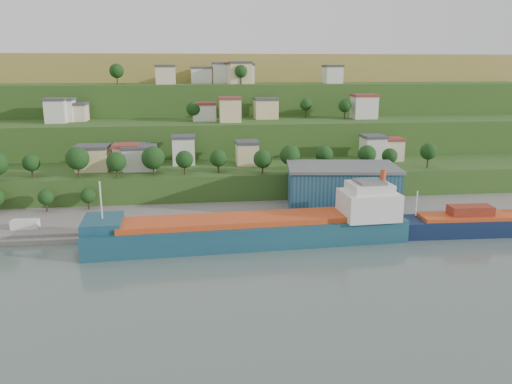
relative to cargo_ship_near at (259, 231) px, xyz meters
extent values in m
plane|color=#4D5E5A|center=(-8.02, -7.77, -3.18)|extent=(500.00, 500.00, 0.00)
cube|color=slate|center=(11.98, 20.23, -3.18)|extent=(220.00, 26.00, 4.00)
cube|color=slate|center=(-63.02, 14.23, -3.18)|extent=(40.00, 18.00, 2.40)
cube|color=#284719|center=(-8.02, 48.23, -3.18)|extent=(260.00, 32.00, 20.00)
cube|color=#284719|center=(-8.02, 78.23, -3.18)|extent=(280.00, 32.00, 44.00)
cube|color=#284719|center=(-8.02, 108.23, -3.18)|extent=(300.00, 32.00, 70.00)
cube|color=olive|center=(-8.02, 182.23, -3.18)|extent=(360.00, 120.00, 96.00)
cube|color=beige|center=(-47.21, 46.87, 10.38)|extent=(9.80, 8.79, 7.12)
cube|color=#3F3F44|center=(-47.21, 46.87, 14.39)|extent=(10.40, 9.39, 0.90)
cube|color=beige|center=(-36.72, 46.60, 10.50)|extent=(7.48, 7.29, 7.37)
cube|color=brown|center=(-36.72, 46.60, 14.64)|extent=(8.08, 7.89, 0.90)
cube|color=beige|center=(-33.61, 53.70, 9.96)|extent=(7.36, 8.78, 6.29)
cube|color=#3F3F44|center=(-33.61, 53.70, 13.56)|extent=(7.96, 9.38, 0.90)
cube|color=silver|center=(-32.45, 45.60, 10.27)|extent=(9.84, 8.42, 6.89)
cube|color=#3F3F44|center=(-32.45, 45.60, 14.16)|extent=(10.44, 9.02, 0.90)
cube|color=silver|center=(-18.67, 53.79, 11.25)|extent=(7.37, 7.44, 8.86)
cube|color=#3F3F44|center=(-18.67, 53.79, 16.13)|extent=(7.97, 8.04, 0.90)
cube|color=beige|center=(2.45, 50.43, 10.40)|extent=(7.12, 8.46, 7.16)
cube|color=#3F3F44|center=(2.45, 50.43, 14.43)|extent=(7.72, 9.06, 0.90)
cube|color=silver|center=(46.41, 50.66, 10.98)|extent=(7.07, 8.30, 8.32)
cube|color=#3F3F44|center=(46.41, 50.66, 15.59)|extent=(7.67, 8.90, 0.90)
cube|color=beige|center=(52.86, 52.36, 10.34)|extent=(8.90, 7.28, 7.04)
cube|color=brown|center=(52.86, 52.36, 14.31)|extent=(9.50, 7.88, 0.90)
cube|color=silver|center=(-65.17, 83.34, 22.38)|extent=(9.99, 7.16, 7.13)
cube|color=#3F3F44|center=(-65.17, 83.34, 26.40)|extent=(10.59, 7.76, 0.90)
cube|color=silver|center=(-65.06, 78.27, 22.88)|extent=(7.21, 7.60, 8.12)
cube|color=#3F3F44|center=(-65.06, 78.27, 27.39)|extent=(7.81, 8.20, 0.90)
cube|color=silver|center=(-64.40, 82.50, 22.75)|extent=(9.32, 7.81, 7.86)
cube|color=#3F3F44|center=(-64.40, 82.50, 27.13)|extent=(9.92, 8.41, 0.90)
cube|color=beige|center=(-59.85, 84.12, 21.82)|extent=(8.79, 8.40, 6.01)
cube|color=#3F3F44|center=(-59.85, 84.12, 25.28)|extent=(9.39, 9.00, 0.90)
cube|color=silver|center=(-10.93, 79.11, 21.83)|extent=(8.77, 7.62, 6.02)
cube|color=brown|center=(-10.93, 79.11, 25.29)|extent=(9.37, 8.22, 0.90)
cube|color=beige|center=(-1.46, 73.28, 23.00)|extent=(7.82, 7.88, 8.36)
cube|color=brown|center=(-1.46, 73.28, 27.63)|extent=(8.42, 8.48, 0.90)
cube|color=beige|center=(13.62, 83.96, 22.48)|extent=(8.92, 8.71, 7.31)
cube|color=#3F3F44|center=(13.62, 83.96, 26.58)|extent=(9.52, 9.31, 0.90)
cube|color=silver|center=(52.51, 79.32, 23.16)|extent=(9.25, 7.53, 8.68)
cube|color=brown|center=(52.51, 79.32, 27.95)|extent=(9.85, 8.13, 0.90)
cube|color=beige|center=(-26.20, 103.21, 35.34)|extent=(7.90, 7.02, 7.05)
cube|color=#3F3F44|center=(-26.20, 103.21, 39.32)|extent=(8.50, 7.62, 0.90)
cube|color=silver|center=(-11.15, 113.15, 34.99)|extent=(8.92, 7.04, 6.34)
cube|color=#3F3F44|center=(-11.15, 113.15, 38.61)|extent=(9.52, 7.64, 0.90)
cube|color=silver|center=(-1.47, 113.67, 35.91)|extent=(9.13, 8.70, 8.19)
cube|color=#3F3F44|center=(-1.47, 113.67, 40.46)|extent=(9.73, 9.30, 0.90)
cube|color=silver|center=(3.71, 106.06, 35.87)|extent=(7.16, 7.41, 8.10)
cube|color=brown|center=(3.71, 106.06, 40.37)|extent=(7.76, 8.01, 0.90)
cube|color=beige|center=(5.61, 105.58, 36.06)|extent=(9.22, 7.57, 8.48)
cube|color=#3F3F44|center=(5.61, 105.58, 40.75)|extent=(9.82, 8.17, 0.90)
cube|color=beige|center=(7.73, 106.18, 35.66)|extent=(7.24, 7.74, 7.69)
cube|color=#3F3F44|center=(7.73, 106.18, 39.96)|extent=(7.84, 8.34, 0.90)
cube|color=silver|center=(46.76, 106.47, 35.35)|extent=(7.34, 8.39, 7.06)
cube|color=#3F3F44|center=(46.76, 106.47, 39.33)|extent=(7.94, 8.99, 0.90)
cylinder|color=#382619|center=(-63.16, 37.59, 8.37)|extent=(0.50, 0.50, 3.11)
sphere|color=black|center=(-63.16, 37.59, 11.31)|extent=(5.04, 5.04, 5.04)
cylinder|color=#382619|center=(-49.39, 35.66, 8.82)|extent=(0.50, 0.50, 4.00)
sphere|color=black|center=(-49.39, 35.66, 12.69)|extent=(6.82, 6.82, 6.82)
cylinder|color=#382619|center=(-38.21, 34.93, 8.37)|extent=(0.50, 0.50, 3.09)
sphere|color=black|center=(-38.21, 34.93, 11.53)|extent=(5.87, 5.87, 5.87)
cylinder|color=#382619|center=(-27.62, 37.28, 8.47)|extent=(0.50, 0.50, 3.31)
sphere|color=black|center=(-27.62, 37.28, 12.05)|extent=(7.00, 7.00, 7.00)
cylinder|color=#382619|center=(-18.20, 36.92, 8.38)|extent=(0.50, 0.50, 3.12)
sphere|color=black|center=(-18.20, 36.92, 11.43)|extent=(5.43, 5.43, 5.43)
cylinder|color=#382619|center=(-7.85, 38.07, 8.35)|extent=(0.50, 0.50, 3.06)
sphere|color=black|center=(-7.85, 38.07, 11.34)|extent=(5.30, 5.30, 5.30)
cylinder|color=#382619|center=(5.60, 34.86, 8.34)|extent=(0.50, 0.50, 3.05)
sphere|color=black|center=(5.60, 34.86, 11.43)|extent=(5.69, 5.69, 5.69)
cylinder|color=#382619|center=(14.04, 34.37, 8.83)|extent=(0.50, 0.50, 4.02)
sphere|color=black|center=(14.04, 34.37, 12.53)|extent=(6.15, 6.15, 6.15)
cylinder|color=#382619|center=(25.30, 36.19, 8.74)|extent=(0.50, 0.50, 3.84)
sphere|color=black|center=(25.30, 36.19, 12.17)|extent=(5.50, 5.50, 5.50)
cylinder|color=#382619|center=(38.86, 35.09, 8.69)|extent=(0.50, 0.50, 3.74)
sphere|color=black|center=(38.86, 35.09, 12.14)|extent=(5.74, 5.74, 5.74)
cylinder|color=#382619|center=(47.04, 36.75, 8.29)|extent=(0.50, 0.50, 2.94)
sphere|color=black|center=(47.04, 36.75, 11.13)|extent=(4.98, 4.98, 4.98)
cylinder|color=#382619|center=(60.36, 37.42, 8.77)|extent=(0.50, 0.50, 3.90)
sphere|color=black|center=(60.36, 37.42, 12.20)|extent=(5.36, 5.36, 5.36)
cylinder|color=#382619|center=(30.29, 85.85, 20.77)|extent=(0.50, 0.50, 3.90)
sphere|color=black|center=(30.29, 85.85, 24.02)|extent=(4.73, 4.73, 4.73)
cylinder|color=#382619|center=(44.26, 78.13, 20.74)|extent=(0.50, 0.50, 3.85)
sphere|color=black|center=(44.26, 78.13, 24.08)|extent=(5.12, 5.12, 5.12)
cylinder|color=#382619|center=(5.41, 101.55, 33.71)|extent=(0.50, 0.50, 3.79)
sphere|color=black|center=(5.41, 101.55, 37.09)|extent=(5.38, 5.38, 5.38)
cylinder|color=#382619|center=(-46.34, 104.77, 33.73)|extent=(0.50, 0.50, 3.82)
sphere|color=black|center=(-46.34, 104.77, 37.29)|extent=(5.99, 5.99, 5.99)
cylinder|color=#382619|center=(-14.97, 76.63, 20.41)|extent=(0.50, 0.50, 3.18)
sphere|color=black|center=(-14.97, 76.63, 23.51)|extent=(5.48, 5.48, 5.48)
cube|color=#133949|center=(-2.56, 0.00, -1.52)|extent=(77.96, 16.07, 7.74)
cube|color=#C6441A|center=(-4.77, 0.00, 3.02)|extent=(57.96, 12.86, 1.33)
cube|color=#133949|center=(-36.86, 0.00, 3.46)|extent=(9.46, 12.60, 2.21)
cube|color=silver|center=(27.31, 0.00, 5.67)|extent=(13.82, 11.72, 6.64)
cube|color=silver|center=(27.31, 0.00, 10.10)|extent=(10.39, 9.34, 2.21)
cube|color=#595B5E|center=(27.31, 0.00, 11.54)|extent=(6.97, 6.97, 0.66)
cylinder|color=#C6441A|center=(30.63, 0.00, 12.86)|extent=(1.39, 1.39, 3.32)
cylinder|color=silver|center=(-36.86, 0.00, 8.99)|extent=(0.42, 0.42, 8.85)
cube|color=silver|center=(-33.54, 0.00, 1.02)|extent=(16.10, 13.27, 0.28)
cube|color=#0D213A|center=(63.85, 0.44, -1.99)|extent=(55.23, 11.28, 6.04)
cube|color=#C6441A|center=(62.02, 0.44, 1.49)|extent=(40.53, 9.07, 0.92)
cylinder|color=silver|center=(40.06, 0.44, 5.51)|extent=(0.30, 0.30, 6.41)
cube|color=maroon|center=(54.70, 0.44, 3.14)|extent=(11.15, 5.00, 2.38)
cube|color=navy|center=(26.60, 20.52, 4.82)|extent=(32.16, 21.90, 12.00)
cube|color=#595B5E|center=(26.60, 20.52, 11.22)|extent=(33.29, 23.03, 0.80)
cube|color=white|center=(-58.46, 12.81, -0.44)|extent=(6.65, 2.89, 3.08)
cube|color=silver|center=(-55.83, 13.14, -1.61)|extent=(3.94, 2.54, 0.74)
cube|color=orange|center=(-30.83, -4.72, -3.07)|extent=(3.06, 1.50, 0.23)
sphere|color=#3F3F44|center=(-30.83, -4.72, -2.68)|extent=(0.53, 0.53, 0.53)
cube|color=gold|center=(-7.13, -5.86, -3.05)|extent=(3.43, 0.94, 0.25)
sphere|color=#3F3F44|center=(-7.13, -5.86, -2.63)|extent=(0.59, 0.59, 0.59)
camera|label=1|loc=(-15.02, -114.55, 38.69)|focal=35.00mm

